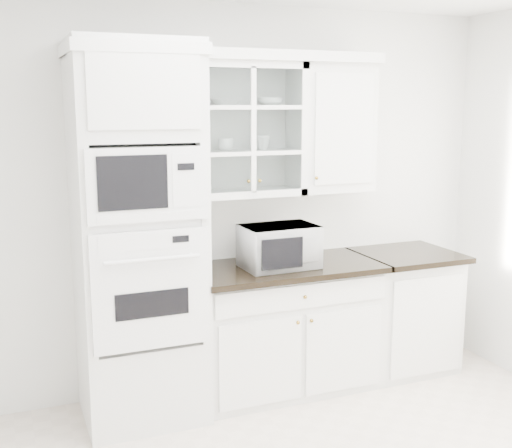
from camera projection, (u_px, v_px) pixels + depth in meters
name	position (u px, v px, depth m)	size (l,w,h in m)	color
room_shell	(319.00, 152.00, 3.30)	(4.00, 3.50, 2.70)	white
oven_column	(138.00, 237.00, 4.03)	(0.76, 0.68, 2.40)	white
base_cabinet_run	(284.00, 326.00, 4.57)	(1.32, 0.67, 0.92)	white
extra_base_cabinet	(403.00, 309.00, 4.94)	(0.72, 0.67, 0.92)	white
upper_cabinet_glass	(244.00, 130.00, 4.35)	(0.80, 0.33, 0.90)	white
upper_cabinet_solid	(332.00, 128.00, 4.60)	(0.55, 0.33, 0.90)	white
crown_molding	(230.00, 55.00, 4.20)	(2.14, 0.38, 0.07)	white
countertop_microwave	(278.00, 246.00, 4.38)	(0.50, 0.42, 0.29)	white
bowl_a	(225.00, 102.00, 4.25)	(0.19, 0.19, 0.05)	white
bowl_b	(270.00, 102.00, 4.38)	(0.17, 0.17, 0.05)	white
cup_a	(226.00, 145.00, 4.31)	(0.11, 0.11, 0.08)	white
cup_b	(262.00, 143.00, 4.41)	(0.11, 0.11, 0.10)	white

